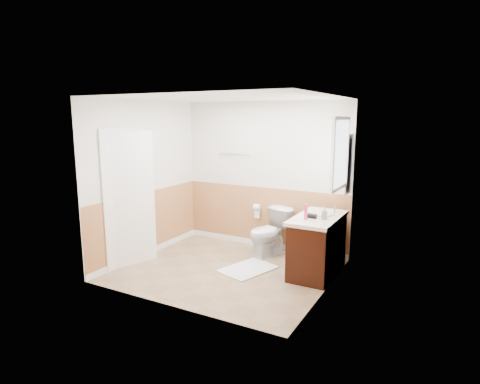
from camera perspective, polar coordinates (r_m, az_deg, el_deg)
The scene contains 32 objects.
floor at distance 6.05m, azimuth -2.00°, elevation -11.07°, with size 3.00×3.00×0.00m, color #8C7051.
ceiling at distance 5.63m, azimuth -2.17°, elevation 13.31°, with size 3.00×3.00×0.00m, color white.
wall_back at distance 6.84m, azimuth 3.48°, elevation 2.33°, with size 3.00×3.00×0.00m, color silver.
wall_front at distance 4.66m, azimuth -10.27°, elevation -1.78°, with size 3.00×3.00×0.00m, color silver.
wall_left at distance 6.59m, azimuth -13.38°, elevation 1.73°, with size 3.00×3.00×0.00m, color silver.
wall_right at distance 5.12m, azimuth 12.52°, elevation -0.74°, with size 3.00×3.00×0.00m, color silver.
wainscot_back at distance 6.98m, azimuth 3.37°, elevation -3.79°, with size 3.00×3.00×0.00m, color #BB7A4A.
wainscot_front at distance 4.88m, azimuth -9.88°, elevation -10.39°, with size 3.00×3.00×0.00m, color #BB7A4A.
wainscot_left at distance 6.74m, azimuth -13.03°, elevation -4.59°, with size 2.60×2.60×0.00m, color #BB7A4A.
wainscot_right at distance 5.32m, azimuth 12.07°, elevation -8.68°, with size 2.60×2.60×0.00m, color #BB7A4A.
toilet at distance 6.57m, azimuth 4.14°, elevation -5.77°, with size 0.43×0.75×0.77m, color white.
bath_mat at distance 6.06m, azimuth 1.14°, elevation -10.92°, with size 0.55×0.80×0.02m, color white.
vanity_cabinet at distance 5.92m, azimuth 10.99°, elevation -7.65°, with size 0.55×1.10×0.80m, color black.
vanity_knob_left at distance 5.88m, azimuth 7.94°, elevation -6.16°, with size 0.03×0.03×0.03m, color #B9B9C0.
vanity_knob_right at distance 6.06m, azimuth 8.61°, elevation -5.66°, with size 0.03×0.03×0.03m, color silver.
countertop at distance 5.80m, azimuth 11.04°, elevation -3.65°, with size 0.60×1.15×0.05m, color white.
sink_basin at distance 5.93m, azimuth 11.59°, elevation -3.01°, with size 0.36×0.36×0.02m, color silver.
faucet at distance 5.87m, azimuth 13.29°, elevation -2.62°, with size 0.02×0.02×0.14m, color silver.
lotion_bottle at distance 5.55m, azimuth 9.35°, elevation -2.82°, with size 0.05×0.05×0.22m, color #C73357.
soap_dispenser at distance 5.62m, azimuth 11.95°, elevation -2.98°, with size 0.08×0.08×0.17m, color gray.
hair_dryer_body at distance 5.66m, azimuth 10.21°, elevation -3.36°, with size 0.07×0.07×0.14m, color black.
hair_dryer_handle at distance 5.73m, azimuth 10.11°, elevation -3.48°, with size 0.03×0.03×0.07m, color black.
mirror_panel at distance 6.13m, azimuth 15.31°, elevation 3.83°, with size 0.02×0.35×0.90m, color silver.
window_frame at distance 5.62m, azimuth 14.12°, elevation 5.34°, with size 0.04×0.80×1.00m, color white.
window_glass at distance 5.61m, azimuth 14.28°, elevation 5.33°, with size 0.01×0.70×0.90m, color white.
door at distance 6.24m, azimuth -15.36°, elevation -1.00°, with size 0.05×0.80×2.04m, color white.
door_frame at distance 6.29m, azimuth -15.86°, elevation -0.84°, with size 0.02×0.92×2.10m, color white.
door_knob at distance 6.45m, azimuth -12.92°, elevation -1.15°, with size 0.06×0.06×0.06m, color silver.
towel_bar at distance 7.00m, azimuth -0.76°, elevation 5.42°, with size 0.02×0.02×0.62m, color silver.
tp_holder_bar at distance 6.92m, azimuth 2.42°, elevation -2.20°, with size 0.02×0.02×0.14m, color silver.
tp_roll at distance 6.92m, azimuth 2.42°, elevation -2.20°, with size 0.11×0.11×0.10m, color white.
tp_sheet at distance 6.95m, azimuth 2.42°, elevation -3.08°, with size 0.10×0.01×0.16m, color white.
Camera 1 is at (2.87, -4.83, 2.24)m, focal length 29.92 mm.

